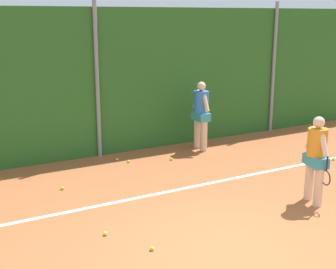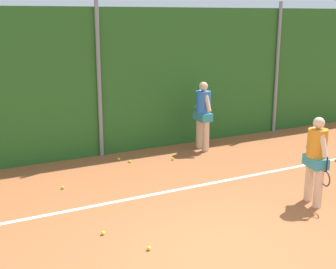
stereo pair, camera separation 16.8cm
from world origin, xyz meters
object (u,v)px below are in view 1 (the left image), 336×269
object	(u,v)px
tennis_ball_7	(334,159)
tennis_ball_9	(171,159)
tennis_ball_2	(152,248)
tennis_ball_1	(128,161)
player_foreground_near	(316,155)
tennis_ball_0	(117,159)
tennis_ball_6	(62,188)
tennis_ball_10	(105,234)
player_backcourt_far	(201,112)
tennis_ball_8	(318,179)

from	to	relation	value
tennis_ball_7	tennis_ball_9	distance (m)	3.91
tennis_ball_2	tennis_ball_7	distance (m)	6.07
tennis_ball_1	player_foreground_near	bearing A→B (deg)	-61.62
tennis_ball_1	tennis_ball_2	world-z (taller)	same
tennis_ball_7	tennis_ball_1	bearing A→B (deg)	153.72
tennis_ball_0	player_foreground_near	bearing A→B (deg)	-61.38
tennis_ball_0	tennis_ball_2	xyz separation A→B (m)	(-1.20, -4.28, 0.00)
tennis_ball_0	tennis_ball_6	size ratio (longest dim) A/B	1.00
player_foreground_near	tennis_ball_0	xyz separation A→B (m)	(-2.23, 4.09, -0.88)
tennis_ball_0	tennis_ball_9	size ratio (longest dim) A/B	1.00
tennis_ball_0	tennis_ball_10	xyz separation A→B (m)	(-1.64, -3.50, 0.00)
player_foreground_near	player_backcourt_far	bearing A→B (deg)	-166.15
tennis_ball_1	tennis_ball_7	size ratio (longest dim) A/B	1.00
tennis_ball_0	tennis_ball_7	xyz separation A→B (m)	(4.59, -2.46, 0.00)
tennis_ball_1	tennis_ball_6	distance (m)	2.09
player_foreground_near	tennis_ball_1	size ratio (longest dim) A/B	24.84
tennis_ball_2	tennis_ball_6	distance (m)	3.08
tennis_ball_1	tennis_ball_7	xyz separation A→B (m)	(4.42, -2.18, 0.00)
tennis_ball_8	tennis_ball_10	size ratio (longest dim) A/B	1.00
tennis_ball_0	tennis_ball_2	size ratio (longest dim) A/B	1.00
tennis_ball_6	tennis_ball_8	size ratio (longest dim) A/B	1.00
tennis_ball_10	tennis_ball_7	bearing A→B (deg)	9.46
tennis_ball_0	tennis_ball_10	bearing A→B (deg)	-115.13
player_foreground_near	tennis_ball_0	distance (m)	4.75
tennis_ball_0	tennis_ball_8	distance (m)	4.61
tennis_ball_9	tennis_ball_10	distance (m)	4.04
player_backcourt_far	tennis_ball_9	distance (m)	1.55
player_foreground_near	tennis_ball_10	size ratio (longest dim) A/B	24.84
tennis_ball_6	tennis_ball_7	xyz separation A→B (m)	(6.28, -1.22, 0.00)
tennis_ball_0	tennis_ball_10	world-z (taller)	same
player_backcourt_far	tennis_ball_10	bearing A→B (deg)	-47.06
player_backcourt_far	tennis_ball_2	distance (m)	5.51
tennis_ball_7	tennis_ball_10	xyz separation A→B (m)	(-6.23, -1.04, 0.00)
tennis_ball_2	tennis_ball_6	bearing A→B (deg)	99.09
player_foreground_near	tennis_ball_8	bearing A→B (deg)	143.73
tennis_ball_6	tennis_ball_8	bearing A→B (deg)	-22.50
player_backcourt_far	tennis_ball_1	xyz separation A→B (m)	(-2.11, -0.15, -0.96)
player_backcourt_far	tennis_ball_0	world-z (taller)	player_backcourt_far
player_backcourt_far	tennis_ball_0	distance (m)	2.48
tennis_ball_7	tennis_ball_8	bearing A→B (deg)	-148.96
player_backcourt_far	tennis_ball_9	size ratio (longest dim) A/B	26.73
tennis_ball_8	tennis_ball_2	bearing A→B (deg)	-167.25
tennis_ball_8	tennis_ball_9	xyz separation A→B (m)	(-2.08, 2.68, 0.00)
tennis_ball_7	player_foreground_near	bearing A→B (deg)	-145.29
tennis_ball_6	player_backcourt_far	bearing A→B (deg)	15.69
player_backcourt_far	tennis_ball_2	world-z (taller)	player_backcourt_far
tennis_ball_10	tennis_ball_1	bearing A→B (deg)	60.64
player_foreground_near	tennis_ball_1	world-z (taller)	player_foreground_near
player_backcourt_far	tennis_ball_7	bearing A→B (deg)	46.91
player_foreground_near	tennis_ball_0	bearing A→B (deg)	-136.86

